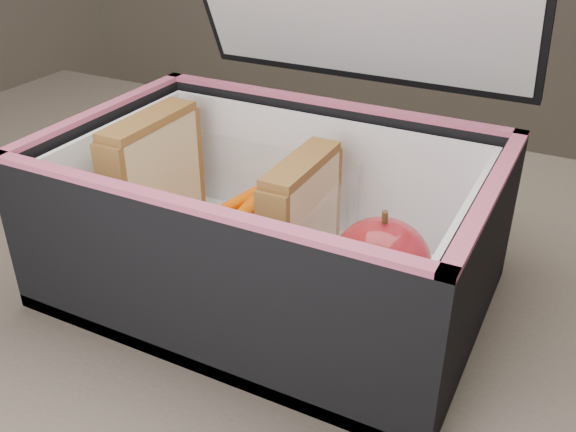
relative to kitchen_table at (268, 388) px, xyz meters
The scene contains 8 objects.
kitchen_table is the anchor object (origin of this frame).
lunch_bag 0.16m from the kitchen_table, 101.70° to the left, with size 0.32×0.30×0.31m.
plastic_tub 0.15m from the kitchen_table, 153.56° to the left, with size 0.18×0.13×0.07m, color white, non-canonical shape.
sandwich_left 0.20m from the kitchen_table, 167.99° to the left, with size 0.03×0.10×0.11m.
sandwich_right 0.16m from the kitchen_table, 55.84° to the left, with size 0.02×0.09×0.10m.
carrot_sticks 0.14m from the kitchen_table, 151.69° to the left, with size 0.05×0.15×0.03m.
paper_napkin 0.14m from the kitchen_table, 10.28° to the left, with size 0.08×0.08×0.01m, color white.
red_apple 0.17m from the kitchen_table, ahead, with size 0.08×0.08×0.07m.
Camera 1 is at (0.20, -0.35, 1.05)m, focal length 40.00 mm.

